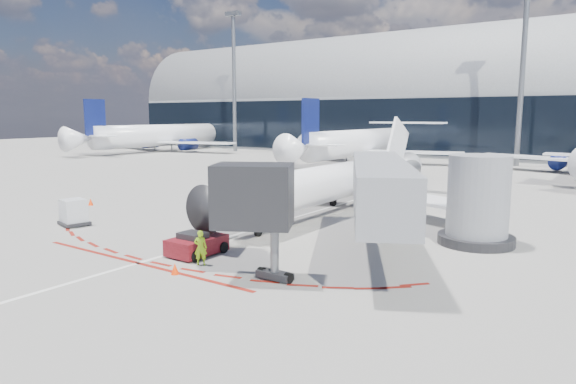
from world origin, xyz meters
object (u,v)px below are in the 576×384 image
Objects in this scene: regional_jet at (342,180)px; pushback_tug at (197,244)px; ramp_worker at (201,248)px; uld_container at (74,213)px.

pushback_tug is at bearing -90.63° from regional_jet.
uld_container reaches higher than ramp_worker.
pushback_tug is 2.76× the size of ramp_worker.
regional_jet is 15.84m from ramp_worker.
pushback_tug is 1.87m from ramp_worker.
ramp_worker is 12.74m from uld_container.
regional_jet reaches higher than ramp_worker.
regional_jet is 5.93× the size of pushback_tug.
ramp_worker reaches higher than pushback_tug.
uld_container is at bearing -128.96° from regional_jet.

